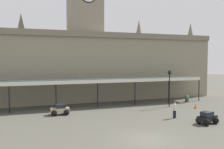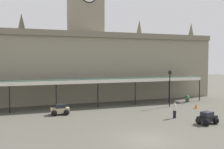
# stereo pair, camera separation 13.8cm
# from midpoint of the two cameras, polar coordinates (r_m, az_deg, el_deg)

# --- Properties ---
(ground_plane) EXTENTS (140.00, 140.00, 0.00)m
(ground_plane) POSITION_cam_midpoint_polar(r_m,az_deg,el_deg) (19.81, 8.21, -14.70)
(ground_plane) COLOR #514F45
(station_building) EXTENTS (40.98, 7.21, 19.93)m
(station_building) POSITION_cam_midpoint_polar(r_m,az_deg,el_deg) (38.48, -6.09, 2.97)
(station_building) COLOR gray
(station_building) RESTS_ON ground
(entrance_canopy) EXTENTS (31.88, 3.26, 3.67)m
(entrance_canopy) POSITION_cam_midpoint_polar(r_m,az_deg,el_deg) (32.93, -3.77, -1.19)
(entrance_canopy) COLOR #38564C
(entrance_canopy) RESTS_ON ground
(car_black_sedan) EXTENTS (2.20, 1.81, 1.19)m
(car_black_sedan) POSITION_cam_midpoint_polar(r_m,az_deg,el_deg) (25.70, 21.34, -9.52)
(car_black_sedan) COLOR black
(car_black_sedan) RESTS_ON ground
(car_beige_sedan) EXTENTS (2.09, 1.58, 1.19)m
(car_beige_sedan) POSITION_cam_midpoint_polar(r_m,az_deg,el_deg) (28.47, -11.79, -8.11)
(car_beige_sedan) COLOR tan
(car_beige_sedan) RESTS_ON ground
(pedestrian_near_entrance) EXTENTS (0.39, 0.34, 1.67)m
(pedestrian_near_entrance) POSITION_cam_midpoint_polar(r_m,az_deg,el_deg) (27.02, 14.45, -7.89)
(pedestrian_near_entrance) COLOR black
(pedestrian_near_entrance) RESTS_ON ground
(victorian_lamppost) EXTENTS (0.30, 0.30, 4.83)m
(victorian_lamppost) POSITION_cam_midpoint_polar(r_m,az_deg,el_deg) (33.10, 13.36, -2.15)
(victorian_lamppost) COLOR black
(victorian_lamppost) RESTS_ON ground
(traffic_cone) EXTENTS (0.40, 0.40, 0.61)m
(traffic_cone) POSITION_cam_midpoint_polar(r_m,az_deg,el_deg) (33.20, 19.00, -6.94)
(traffic_cone) COLOR orange
(traffic_cone) RESTS_ON ground
(planter_near_kerb) EXTENTS (0.60, 0.60, 0.96)m
(planter_near_kerb) POSITION_cam_midpoint_polar(r_m,az_deg,el_deg) (37.98, 17.17, -5.34)
(planter_near_kerb) COLOR #47423D
(planter_near_kerb) RESTS_ON ground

